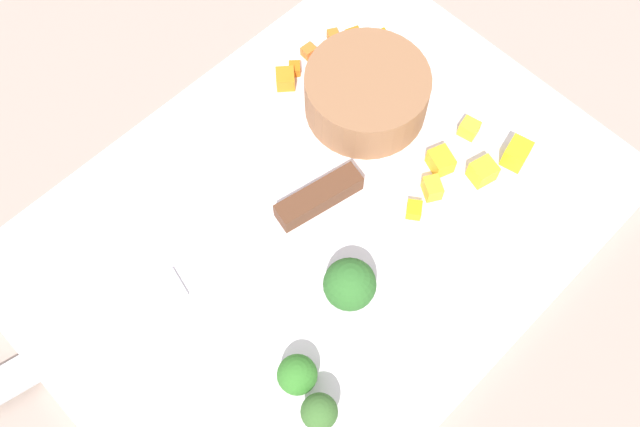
{
  "coord_description": "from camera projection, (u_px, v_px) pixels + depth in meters",
  "views": [
    {
      "loc": [
        0.17,
        0.17,
        0.53
      ],
      "look_at": [
        0.0,
        0.0,
        0.02
      ],
      "focal_mm": 39.25,
      "sensor_mm": 36.0,
      "label": 1
    }
  ],
  "objects": [
    {
      "name": "ground_plane",
      "position": [
        320.0,
        225.0,
        0.59
      ],
      "size": [
        4.0,
        4.0,
        0.0
      ],
      "primitive_type": "plane",
      "color": "#A18E80"
    },
    {
      "name": "cutting_board",
      "position": [
        320.0,
        222.0,
        0.58
      ],
      "size": [
        0.48,
        0.36,
        0.01
      ],
      "primitive_type": "cube",
      "color": "white",
      "rests_on": "ground_plane"
    },
    {
      "name": "prep_bowl",
      "position": [
        367.0,
        93.0,
        0.6
      ],
      "size": [
        0.11,
        0.11,
        0.04
      ],
      "primitive_type": "cylinder",
      "color": "#956542",
      "rests_on": "cutting_board"
    },
    {
      "name": "chef_knife",
      "position": [
        238.0,
        245.0,
        0.56
      ],
      "size": [
        0.35,
        0.09,
        0.02
      ],
      "rotation": [
        0.0,
        0.0,
        6.08
      ],
      "color": "silver",
      "rests_on": "cutting_board"
    },
    {
      "name": "carrot_dice_0",
      "position": [
        285.0,
        79.0,
        0.63
      ],
      "size": [
        0.02,
        0.02,
        0.01
      ],
      "primitive_type": "cube",
      "rotation": [
        0.0,
        0.0,
        0.87
      ],
      "color": "orange",
      "rests_on": "cutting_board"
    },
    {
      "name": "carrot_dice_1",
      "position": [
        353.0,
        36.0,
        0.65
      ],
      "size": [
        0.02,
        0.02,
        0.01
      ],
      "primitive_type": "cube",
      "rotation": [
        0.0,
        0.0,
        2.77
      ],
      "color": "orange",
      "rests_on": "cutting_board"
    },
    {
      "name": "carrot_dice_2",
      "position": [
        333.0,
        36.0,
        0.65
      ],
      "size": [
        0.01,
        0.01,
        0.01
      ],
      "primitive_type": "cube",
      "rotation": [
        0.0,
        0.0,
        2.63
      ],
      "color": "orange",
      "rests_on": "cutting_board"
    },
    {
      "name": "carrot_dice_3",
      "position": [
        309.0,
        51.0,
        0.64
      ],
      "size": [
        0.01,
        0.01,
        0.01
      ],
      "primitive_type": "cube",
      "rotation": [
        0.0,
        0.0,
        1.51
      ],
      "color": "orange",
      "rests_on": "cutting_board"
    },
    {
      "name": "carrot_dice_4",
      "position": [
        354.0,
        45.0,
        0.65
      ],
      "size": [
        0.01,
        0.01,
        0.01
      ],
      "primitive_type": "cube",
      "rotation": [
        0.0,
        0.0,
        0.54
      ],
      "color": "orange",
      "rests_on": "cutting_board"
    },
    {
      "name": "carrot_dice_5",
      "position": [
        295.0,
        69.0,
        0.64
      ],
      "size": [
        0.02,
        0.02,
        0.01
      ],
      "primitive_type": "cube",
      "rotation": [
        0.0,
        0.0,
        2.4
      ],
      "color": "orange",
      "rests_on": "cutting_board"
    },
    {
      "name": "carrot_dice_6",
      "position": [
        380.0,
        42.0,
        0.64
      ],
      "size": [
        0.02,
        0.02,
        0.02
      ],
      "primitive_type": "cube",
      "rotation": [
        0.0,
        0.0,
        2.85
      ],
      "color": "orange",
      "rests_on": "cutting_board"
    },
    {
      "name": "pepper_dice_0",
      "position": [
        469.0,
        128.0,
        0.6
      ],
      "size": [
        0.02,
        0.02,
        0.01
      ],
      "primitive_type": "cube",
      "rotation": [
        0.0,
        0.0,
        1.79
      ],
      "color": "yellow",
      "rests_on": "cutting_board"
    },
    {
      "name": "pepper_dice_1",
      "position": [
        441.0,
        161.0,
        0.59
      ],
      "size": [
        0.02,
        0.03,
        0.02
      ],
      "primitive_type": "cube",
      "rotation": [
        0.0,
        0.0,
        1.23
      ],
      "color": "yellow",
      "rests_on": "cutting_board"
    },
    {
      "name": "pepper_dice_2",
      "position": [
        517.0,
        154.0,
        0.59
      ],
      "size": [
        0.03,
        0.02,
        0.02
      ],
      "primitive_type": "cube",
      "rotation": [
        0.0,
        0.0,
        0.24
      ],
      "color": "yellow",
      "rests_on": "cutting_board"
    },
    {
      "name": "pepper_dice_3",
      "position": [
        483.0,
        172.0,
        0.58
      ],
      "size": [
        0.02,
        0.02,
        0.02
      ],
      "primitive_type": "cube",
      "rotation": [
        0.0,
        0.0,
        1.32
      ],
      "color": "yellow",
      "rests_on": "cutting_board"
    },
    {
      "name": "pepper_dice_4",
      "position": [
        414.0,
        210.0,
        0.57
      ],
      "size": [
        0.02,
        0.02,
        0.01
      ],
      "primitive_type": "cube",
      "rotation": [
        0.0,
        0.0,
        0.64
      ],
      "color": "yellow",
      "rests_on": "cutting_board"
    },
    {
      "name": "pepper_dice_5",
      "position": [
        432.0,
        188.0,
        0.58
      ],
      "size": [
        0.02,
        0.02,
        0.02
      ],
      "primitive_type": "cube",
      "rotation": [
        0.0,
        0.0,
        2.61
      ],
      "color": "gold",
      "rests_on": "cutting_board"
    },
    {
      "name": "broccoli_floret_0",
      "position": [
        297.0,
        375.0,
        0.5
      ],
      "size": [
        0.03,
        0.03,
        0.03
      ],
      "color": "#93BD6A",
      "rests_on": "cutting_board"
    },
    {
      "name": "broccoli_floret_1",
      "position": [
        319.0,
        412.0,
        0.49
      ],
      "size": [
        0.03,
        0.03,
        0.04
      ],
      "color": "#83C26D",
      "rests_on": "cutting_board"
    },
    {
      "name": "broccoli_floret_2",
      "position": [
        350.0,
        284.0,
        0.53
      ],
      "size": [
        0.04,
        0.04,
        0.04
      ],
      "color": "#96B369",
      "rests_on": "cutting_board"
    }
  ]
}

